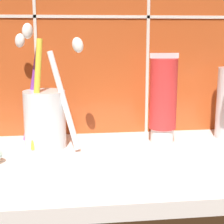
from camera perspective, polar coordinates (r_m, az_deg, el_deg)
sink_counter at (r=55.29cm, az=6.33°, el=-7.83°), size 76.28×29.03×2.00cm
toothbrush_cup at (r=58.88cm, az=-10.21°, el=-0.41°), size 11.30×8.94×19.11cm
toothpaste_tube at (r=60.47cm, az=7.79°, el=1.93°), size 4.59×4.37×14.54cm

